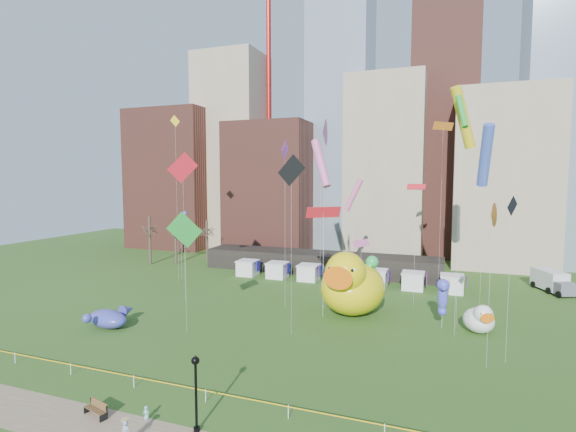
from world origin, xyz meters
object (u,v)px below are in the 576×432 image
at_px(big_duck, 351,285).
at_px(toddler, 146,413).
at_px(lamppost, 196,385).
at_px(small_duck, 480,319).
at_px(park_bench, 97,408).
at_px(whale_inflatable, 109,318).
at_px(seahorse_green, 372,271).
at_px(box_truck, 552,281).
at_px(seahorse_purple, 443,294).

xyz_separation_m(big_duck, toddler, (-7.73, -25.21, -2.96)).
bearing_deg(lamppost, small_duck, 54.54).
bearing_deg(toddler, big_duck, 75.80).
distance_m(big_duck, toddler, 26.54).
distance_m(small_duck, park_bench, 34.49).
height_order(big_duck, whale_inflatable, big_duck).
bearing_deg(park_bench, seahorse_green, 80.62).
distance_m(park_bench, box_truck, 56.71).
bearing_deg(small_duck, seahorse_green, 143.93).
distance_m(seahorse_green, whale_inflatable, 28.74).
distance_m(seahorse_green, seahorse_purple, 8.57).
height_order(lamppost, box_truck, lamppost).
relative_size(seahorse_purple, box_truck, 0.74).
relative_size(whale_inflatable, lamppost, 1.27).
distance_m(small_duck, seahorse_green, 12.22).
relative_size(seahorse_purple, toddler, 5.81).
relative_size(whale_inflatable, toddler, 6.91).
height_order(seahorse_green, park_bench, seahorse_green).
bearing_deg(whale_inflatable, box_truck, 43.75).
height_order(small_duck, box_truck, small_duck).
xyz_separation_m(seahorse_green, lamppost, (-5.92, -27.77, -1.66)).
bearing_deg(lamppost, toddler, 180.00).
distance_m(seahorse_green, toddler, 29.67).
distance_m(lamppost, toddler, 4.42).
bearing_deg(box_truck, lamppost, -143.91).
height_order(seahorse_purple, box_truck, seahorse_purple).
xyz_separation_m(lamppost, box_truck, (27.33, 44.46, -1.50)).
height_order(big_duck, box_truck, big_duck).
distance_m(park_bench, toddler, 3.34).
relative_size(big_duck, toddler, 11.39).
bearing_deg(big_duck, toddler, -100.97).
bearing_deg(lamppost, whale_inflatable, 145.10).
bearing_deg(small_duck, park_bench, -151.60).
distance_m(big_duck, whale_inflatable, 25.74).
distance_m(small_duck, toddler, 31.75).
height_order(big_duck, seahorse_purple, big_duck).
distance_m(big_duck, seahorse_purple, 9.61).
height_order(small_duck, park_bench, small_duck).
relative_size(small_duck, whale_inflatable, 0.71).
height_order(park_bench, box_truck, box_truck).
bearing_deg(toddler, park_bench, -164.62).
bearing_deg(box_truck, toddler, -147.22).
height_order(seahorse_green, toddler, seahorse_green).
distance_m(whale_inflatable, lamppost, 22.45).
bearing_deg(seahorse_green, whale_inflatable, -147.45).
distance_m(big_duck, box_truck, 30.27).
xyz_separation_m(big_duck, seahorse_green, (1.85, 2.56, 1.17)).
relative_size(big_duck, lamppost, 2.10).
bearing_deg(park_bench, box_truck, 67.71).
bearing_deg(small_duck, big_duck, 157.27).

